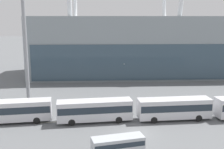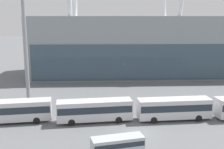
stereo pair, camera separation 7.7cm
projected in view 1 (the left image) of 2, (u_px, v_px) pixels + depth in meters
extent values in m
plane|color=slate|center=(136.00, 133.00, 38.01)|extent=(440.00, 440.00, 0.00)
torus|color=white|center=(73.00, 1.00, 74.69)|extent=(1.10, 18.93, 18.93)
torus|color=white|center=(172.00, 1.00, 75.99)|extent=(1.10, 18.93, 18.93)
cylinder|color=silver|center=(107.00, 54.00, 88.11)|extent=(10.19, 35.95, 4.48)
sphere|color=silver|center=(98.00, 48.00, 105.22)|extent=(4.39, 4.39, 4.39)
cone|color=silver|center=(121.00, 62.00, 71.00)|extent=(5.47, 8.42, 4.26)
cube|color=silver|center=(109.00, 57.00, 86.17)|extent=(43.56, 10.99, 0.35)
cylinder|color=gray|center=(69.00, 63.00, 83.94)|extent=(2.92, 4.06, 2.35)
cylinder|color=gray|center=(146.00, 60.00, 88.96)|extent=(2.92, 4.06, 2.35)
cube|color=red|center=(120.00, 42.00, 70.88)|extent=(1.35, 5.87, 8.41)
cube|color=silver|center=(120.00, 60.00, 71.74)|extent=(12.02, 5.04, 0.28)
cylinder|color=gray|center=(101.00, 56.00, 100.02)|extent=(0.36, 0.36, 3.53)
cylinder|color=black|center=(101.00, 61.00, 100.36)|extent=(0.62, 1.16, 1.10)
cylinder|color=gray|center=(99.00, 62.00, 85.85)|extent=(0.36, 0.36, 3.53)
cylinder|color=black|center=(99.00, 67.00, 86.20)|extent=(0.62, 1.16, 1.10)
cylinder|color=gray|center=(118.00, 61.00, 87.05)|extent=(0.36, 0.36, 3.53)
cylinder|color=black|center=(118.00, 67.00, 87.40)|extent=(0.62, 1.16, 1.10)
cube|color=silver|center=(13.00, 110.00, 41.77)|extent=(11.42, 3.98, 2.94)
cube|color=#232D38|center=(13.00, 109.00, 41.71)|extent=(11.20, 3.98, 1.03)
cube|color=silver|center=(12.00, 101.00, 41.50)|extent=(11.08, 3.86, 0.12)
cylinder|color=black|center=(38.00, 115.00, 43.80)|extent=(1.03, 0.42, 1.00)
cylinder|color=black|center=(37.00, 121.00, 41.40)|extent=(1.03, 0.42, 1.00)
cube|color=silver|center=(95.00, 110.00, 42.08)|extent=(11.40, 3.83, 2.94)
cube|color=#232D38|center=(95.00, 108.00, 42.02)|extent=(11.18, 3.84, 1.03)
cube|color=silver|center=(95.00, 101.00, 41.80)|extent=(11.06, 3.72, 0.12)
cylinder|color=black|center=(116.00, 114.00, 44.06)|extent=(1.03, 0.40, 1.00)
cylinder|color=black|center=(119.00, 120.00, 41.66)|extent=(1.03, 0.40, 1.00)
cylinder|color=black|center=(72.00, 117.00, 43.02)|extent=(1.03, 0.40, 1.00)
cylinder|color=black|center=(72.00, 122.00, 40.62)|extent=(1.03, 0.40, 1.00)
cube|color=silver|center=(174.00, 108.00, 42.94)|extent=(11.34, 3.42, 2.94)
cube|color=#232D38|center=(174.00, 106.00, 42.88)|extent=(11.12, 3.44, 1.03)
cube|color=silver|center=(175.00, 99.00, 42.66)|extent=(11.00, 3.32, 0.12)
cylinder|color=black|center=(192.00, 113.00, 44.80)|extent=(1.02, 0.37, 1.00)
cylinder|color=black|center=(199.00, 118.00, 42.39)|extent=(1.02, 0.37, 1.00)
cylinder|color=black|center=(150.00, 114.00, 44.01)|extent=(1.02, 0.37, 1.00)
cylinder|color=black|center=(154.00, 120.00, 41.60)|extent=(1.02, 0.37, 1.00)
cube|color=#B2B7BC|center=(118.00, 145.00, 31.66)|extent=(6.20, 3.18, 1.93)
cube|color=#232D38|center=(118.00, 142.00, 31.59)|extent=(6.04, 3.16, 0.58)
cylinder|color=black|center=(130.00, 147.00, 33.14)|extent=(0.73, 0.37, 0.70)
cylinder|color=gray|center=(25.00, 40.00, 49.37)|extent=(0.65, 0.65, 23.14)
cube|color=silver|center=(67.00, 121.00, 42.59)|extent=(9.52, 1.84, 0.01)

